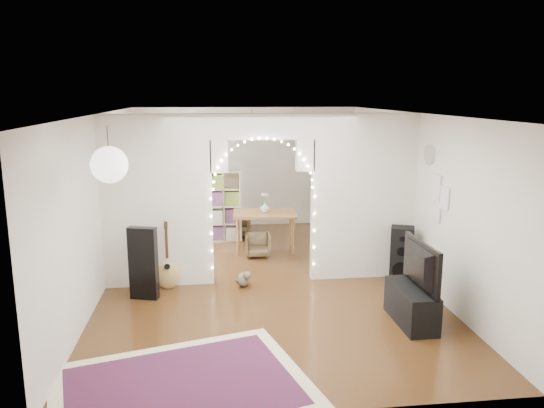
{
  "coord_description": "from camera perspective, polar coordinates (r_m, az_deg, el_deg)",
  "views": [
    {
      "loc": [
        -0.83,
        -8.24,
        3.0
      ],
      "look_at": [
        0.19,
        0.3,
        1.2
      ],
      "focal_mm": 35.0,
      "sensor_mm": 36.0,
      "label": 1
    }
  ],
  "objects": [
    {
      "name": "divider_wall",
      "position": [
        8.43,
        -1.02,
        1.02
      ],
      "size": [
        5.0,
        0.2,
        2.7
      ],
      "color": "silver",
      "rests_on": "floor"
    },
    {
      "name": "ceiling_fan",
      "position": [
        10.29,
        -2.18,
        8.45
      ],
      "size": [
        1.1,
        1.1,
        0.3
      ],
      "primitive_type": null,
      "color": "gold",
      "rests_on": "ceiling"
    },
    {
      "name": "wall_clock",
      "position": [
        8.37,
        16.61,
        5.13
      ],
      "size": [
        0.03,
        0.31,
        0.31
      ],
      "primitive_type": "cylinder",
      "rotation": [
        0.0,
        1.57,
        0.0
      ],
      "color": "white",
      "rests_on": "wall_right"
    },
    {
      "name": "picture_frames",
      "position": [
        8.1,
        17.47,
        0.57
      ],
      "size": [
        0.02,
        0.5,
        0.7
      ],
      "primitive_type": null,
      "color": "white",
      "rests_on": "wall_right"
    },
    {
      "name": "wall_right",
      "position": [
        9.04,
        14.96,
        0.87
      ],
      "size": [
        0.02,
        7.5,
        2.7
      ],
      "primitive_type": "cube",
      "color": "silver",
      "rests_on": "floor"
    },
    {
      "name": "area_rug",
      "position": [
        5.93,
        -9.72,
        -18.73
      ],
      "size": [
        3.02,
        2.56,
        0.02
      ],
      "primitive_type": "cube",
      "rotation": [
        0.0,
        0.0,
        0.27
      ],
      "color": "maroon",
      "rests_on": "floor"
    },
    {
      "name": "floor_speaker",
      "position": [
        8.78,
        13.76,
        -5.37
      ],
      "size": [
        0.45,
        0.42,
        0.92
      ],
      "rotation": [
        0.0,
        0.0,
        -0.37
      ],
      "color": "black",
      "rests_on": "floor"
    },
    {
      "name": "dining_table",
      "position": [
        10.23,
        -0.78,
        -1.3
      ],
      "size": [
        1.26,
        0.89,
        0.76
      ],
      "rotation": [
        0.0,
        0.0,
        -0.08
      ],
      "color": "brown",
      "rests_on": "floor"
    },
    {
      "name": "flower_vase",
      "position": [
        10.19,
        -0.78,
        -0.38
      ],
      "size": [
        0.2,
        0.2,
        0.19
      ],
      "primitive_type": "imported",
      "rotation": [
        0.0,
        0.0,
        -0.08
      ],
      "color": "white",
      "rests_on": "dining_table"
    },
    {
      "name": "fairy_lights",
      "position": [
        8.28,
        -0.94,
        1.7
      ],
      "size": [
        1.64,
        0.04,
        1.6
      ],
      "primitive_type": null,
      "color": "#FFEABF",
      "rests_on": "divider_wall"
    },
    {
      "name": "window",
      "position": [
        10.28,
        -15.92,
        2.95
      ],
      "size": [
        0.04,
        1.2,
        1.4
      ],
      "primitive_type": "cube",
      "color": "white",
      "rests_on": "wall_left"
    },
    {
      "name": "floor",
      "position": [
        8.81,
        -0.99,
        -8.13
      ],
      "size": [
        7.5,
        7.5,
        0.0
      ],
      "primitive_type": "plane",
      "color": "black",
      "rests_on": "ground"
    },
    {
      "name": "wall_back",
      "position": [
        12.13,
        -2.81,
        3.97
      ],
      "size": [
        5.0,
        0.02,
        2.7
      ],
      "primitive_type": "cube",
      "color": "silver",
      "rests_on": "floor"
    },
    {
      "name": "ceiling",
      "position": [
        8.28,
        -1.06,
        9.72
      ],
      "size": [
        5.0,
        7.5,
        0.02
      ],
      "primitive_type": "cube",
      "color": "white",
      "rests_on": "wall_back"
    },
    {
      "name": "wall_left",
      "position": [
        8.57,
        -17.9,
        0.11
      ],
      "size": [
        0.02,
        7.5,
        2.7
      ],
      "primitive_type": "cube",
      "color": "silver",
      "rests_on": "floor"
    },
    {
      "name": "acoustic_guitar",
      "position": [
        8.43,
        -11.19,
        -6.39
      ],
      "size": [
        0.39,
        0.19,
        0.92
      ],
      "rotation": [
        0.0,
        0.0,
        0.18
      ],
      "color": "tan",
      "rests_on": "floor"
    },
    {
      "name": "guitar_case",
      "position": [
        8.09,
        -13.67,
        -6.22
      ],
      "size": [
        0.44,
        0.25,
        1.09
      ],
      "primitive_type": "cube",
      "rotation": [
        0.0,
        0.0,
        -0.28
      ],
      "color": "black",
      "rests_on": "floor"
    },
    {
      "name": "dining_chair_right",
      "position": [
        11.41,
        -3.58,
        -2.35
      ],
      "size": [
        0.54,
        0.55,
        0.43
      ],
      "primitive_type": "imported",
      "rotation": [
        0.0,
        0.0,
        -0.2
      ],
      "color": "brown",
      "rests_on": "floor"
    },
    {
      "name": "dining_chair_left",
      "position": [
        9.97,
        -1.53,
        -4.44
      ],
      "size": [
        0.47,
        0.48,
        0.43
      ],
      "primitive_type": "imported",
      "rotation": [
        0.0,
        0.0,
        -0.04
      ],
      "color": "brown",
      "rests_on": "floor"
    },
    {
      "name": "media_console",
      "position": [
        7.39,
        14.76,
        -10.48
      ],
      "size": [
        0.42,
        1.01,
        0.5
      ],
      "primitive_type": "cube",
      "rotation": [
        0.0,
        0.0,
        0.02
      ],
      "color": "black",
      "rests_on": "floor"
    },
    {
      "name": "tabby_cat",
      "position": [
        8.49,
        -3.06,
        -8.04
      ],
      "size": [
        0.3,
        0.44,
        0.3
      ],
      "rotation": [
        0.0,
        0.0,
        0.43
      ],
      "color": "brown",
      "rests_on": "floor"
    },
    {
      "name": "paper_lantern",
      "position": [
        5.98,
        -17.1,
        4.06
      ],
      "size": [
        0.4,
        0.4,
        0.4
      ],
      "primitive_type": "sphere",
      "color": "white",
      "rests_on": "ceiling"
    },
    {
      "name": "wall_front",
      "position": [
        4.85,
        3.48,
        -8.12
      ],
      "size": [
        5.0,
        0.02,
        2.7
      ],
      "primitive_type": "cube",
      "color": "silver",
      "rests_on": "floor"
    },
    {
      "name": "bookcase",
      "position": [
        10.94,
        -7.11,
        -0.24
      ],
      "size": [
        1.46,
        0.47,
        1.47
      ],
      "primitive_type": "cube",
      "rotation": [
        0.0,
        0.0,
        0.07
      ],
      "color": "#C3B38D",
      "rests_on": "floor"
    },
    {
      "name": "tv",
      "position": [
        7.2,
        14.99,
        -6.35
      ],
      "size": [
        0.16,
        1.08,
        0.62
      ],
      "primitive_type": "imported",
      "rotation": [
        0.0,
        0.0,
        1.59
      ],
      "color": "black",
      "rests_on": "media_console"
    }
  ]
}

